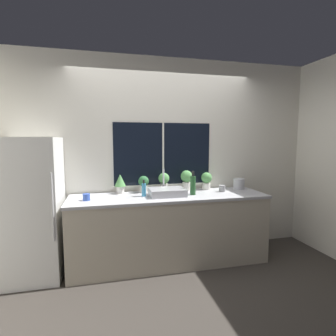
{
  "coord_description": "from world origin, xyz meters",
  "views": [
    {
      "loc": [
        -0.78,
        -2.86,
        1.59
      ],
      "look_at": [
        -0.02,
        0.33,
        1.23
      ],
      "focal_mm": 28.0,
      "sensor_mm": 36.0,
      "label": 1
    }
  ],
  "objects": [
    {
      "name": "potted_plant_far_left",
      "position": [
        -0.6,
        0.59,
        1.03
      ],
      "size": [
        0.14,
        0.14,
        0.26
      ],
      "color": "silver",
      "rests_on": "counter"
    },
    {
      "name": "wall_left",
      "position": [
        -2.2,
        1.5,
        1.35
      ],
      "size": [
        0.06,
        7.0,
        2.7
      ],
      "color": "silver",
      "rests_on": "ground_plane"
    },
    {
      "name": "refrigerator",
      "position": [
        -1.61,
        0.36,
        0.81
      ],
      "size": [
        0.62,
        0.7,
        1.62
      ],
      "color": "silver",
      "rests_on": "ground_plane"
    },
    {
      "name": "potted_plant_far_right",
      "position": [
        0.61,
        0.59,
        1.02
      ],
      "size": [
        0.15,
        0.15,
        0.24
      ],
      "color": "silver",
      "rests_on": "counter"
    },
    {
      "name": "soap_bottle",
      "position": [
        -0.32,
        0.35,
        0.97
      ],
      "size": [
        0.05,
        0.05,
        0.21
      ],
      "color": "teal",
      "rests_on": "counter"
    },
    {
      "name": "potted_plant_center",
      "position": [
        -0.01,
        0.59,
        1.03
      ],
      "size": [
        0.15,
        0.15,
        0.26
      ],
      "color": "silver",
      "rests_on": "counter"
    },
    {
      "name": "mug_grey",
      "position": [
        0.75,
        0.39,
        0.93
      ],
      "size": [
        0.08,
        0.08,
        0.09
      ],
      "color": "gray",
      "rests_on": "counter"
    },
    {
      "name": "counter",
      "position": [
        0.0,
        0.33,
        0.44
      ],
      "size": [
        2.5,
        0.69,
        0.88
      ],
      "color": "#B2A893",
      "rests_on": "ground_plane"
    },
    {
      "name": "potted_plant_right",
      "position": [
        0.31,
        0.59,
        1.05
      ],
      "size": [
        0.16,
        0.16,
        0.28
      ],
      "color": "silver",
      "rests_on": "counter"
    },
    {
      "name": "wall_right",
      "position": [
        2.2,
        1.5,
        1.35
      ],
      "size": [
        0.06,
        7.0,
        2.7
      ],
      "color": "silver",
      "rests_on": "ground_plane"
    },
    {
      "name": "wall_back",
      "position": [
        0.0,
        0.73,
        1.35
      ],
      "size": [
        8.0,
        0.09,
        2.7
      ],
      "color": "silver",
      "rests_on": "ground_plane"
    },
    {
      "name": "mug_blue",
      "position": [
        -1.01,
        0.28,
        0.92
      ],
      "size": [
        0.08,
        0.08,
        0.08
      ],
      "color": "#3351AD",
      "rests_on": "counter"
    },
    {
      "name": "potted_plant_left",
      "position": [
        -0.29,
        0.59,
        1.01
      ],
      "size": [
        0.14,
        0.14,
        0.22
      ],
      "color": "silver",
      "rests_on": "counter"
    },
    {
      "name": "sink",
      "position": [
        -0.03,
        0.32,
        0.93
      ],
      "size": [
        0.45,
        0.39,
        0.32
      ],
      "color": "#ADADB2",
      "rests_on": "counter"
    },
    {
      "name": "kettle",
      "position": [
        1.08,
        0.52,
        0.97
      ],
      "size": [
        0.16,
        0.16,
        0.17
      ],
      "color": "#B2B2B7",
      "rests_on": "counter"
    },
    {
      "name": "ground_plane",
      "position": [
        0.0,
        0.0,
        0.0
      ],
      "size": [
        14.0,
        14.0,
        0.0
      ],
      "primitive_type": "plane",
      "color": "#38332D"
    },
    {
      "name": "bottle_tall",
      "position": [
        0.3,
        0.29,
        1.01
      ],
      "size": [
        0.07,
        0.07,
        0.31
      ],
      "color": "#235128",
      "rests_on": "counter"
    }
  ]
}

